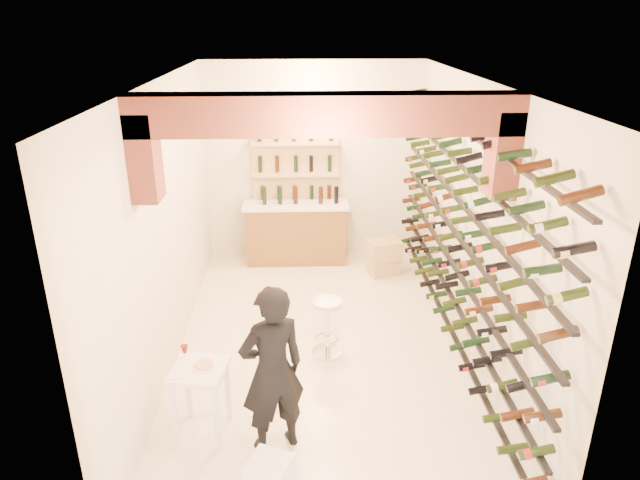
{
  "coord_description": "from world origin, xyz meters",
  "views": [
    {
      "loc": [
        -0.24,
        -6.05,
        3.84
      ],
      "look_at": [
        0.0,
        0.3,
        1.3
      ],
      "focal_mm": 31.76,
      "sensor_mm": 36.0,
      "label": 1
    }
  ],
  "objects_px": {
    "back_counter": "(296,231)",
    "crate_lower": "(383,266)",
    "tasting_table": "(199,380)",
    "person": "(272,371)",
    "chrome_barstool": "(327,323)",
    "wine_rack": "(453,228)"
  },
  "relations": [
    {
      "from": "wine_rack",
      "to": "chrome_barstool",
      "type": "distance_m",
      "value": 1.86
    },
    {
      "from": "person",
      "to": "crate_lower",
      "type": "relative_size",
      "value": 3.77
    },
    {
      "from": "tasting_table",
      "to": "crate_lower",
      "type": "relative_size",
      "value": 1.99
    },
    {
      "from": "person",
      "to": "crate_lower",
      "type": "bearing_deg",
      "value": -136.24
    },
    {
      "from": "wine_rack",
      "to": "chrome_barstool",
      "type": "bearing_deg",
      "value": -173.34
    },
    {
      "from": "person",
      "to": "chrome_barstool",
      "type": "distance_m",
      "value": 1.71
    },
    {
      "from": "back_counter",
      "to": "crate_lower",
      "type": "distance_m",
      "value": 1.55
    },
    {
      "from": "wine_rack",
      "to": "crate_lower",
      "type": "bearing_deg",
      "value": 102.67
    },
    {
      "from": "back_counter",
      "to": "chrome_barstool",
      "type": "height_order",
      "value": "back_counter"
    },
    {
      "from": "chrome_barstool",
      "to": "wine_rack",
      "type": "bearing_deg",
      "value": 6.66
    },
    {
      "from": "chrome_barstool",
      "to": "crate_lower",
      "type": "height_order",
      "value": "chrome_barstool"
    },
    {
      "from": "chrome_barstool",
      "to": "crate_lower",
      "type": "distance_m",
      "value": 2.46
    },
    {
      "from": "back_counter",
      "to": "crate_lower",
      "type": "bearing_deg",
      "value": -23.54
    },
    {
      "from": "person",
      "to": "back_counter",
      "type": "bearing_deg",
      "value": -116.3
    },
    {
      "from": "tasting_table",
      "to": "crate_lower",
      "type": "bearing_deg",
      "value": 65.45
    },
    {
      "from": "tasting_table",
      "to": "back_counter",
      "type": "bearing_deg",
      "value": 85.76
    },
    {
      "from": "wine_rack",
      "to": "person",
      "type": "bearing_deg",
      "value": -139.75
    },
    {
      "from": "back_counter",
      "to": "crate_lower",
      "type": "xyz_separation_m",
      "value": [
        1.37,
        -0.6,
        -0.4
      ]
    },
    {
      "from": "back_counter",
      "to": "tasting_table",
      "type": "xyz_separation_m",
      "value": [
        -0.92,
        -4.15,
        0.07
      ]
    },
    {
      "from": "back_counter",
      "to": "person",
      "type": "relative_size",
      "value": 1.0
    },
    {
      "from": "wine_rack",
      "to": "tasting_table",
      "type": "relative_size",
      "value": 6.36
    },
    {
      "from": "person",
      "to": "chrome_barstool",
      "type": "relative_size",
      "value": 2.34
    }
  ]
}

